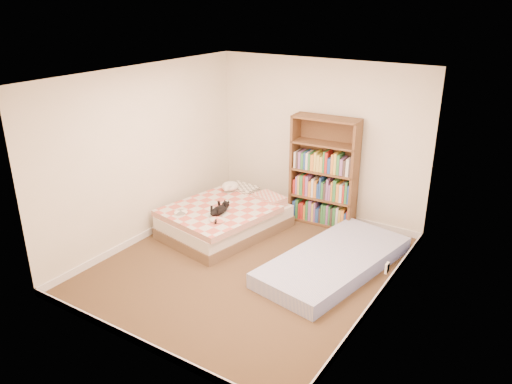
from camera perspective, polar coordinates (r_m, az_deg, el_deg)
The scene contains 6 objects.
room at distance 6.23m, azimuth -0.88°, elevation 1.27°, with size 3.51×4.01×2.51m.
bed at distance 7.57m, azimuth -3.40°, elevation -2.97°, with size 1.56×1.99×0.48m.
bookshelf at distance 7.80m, azimuth 7.76°, elevation 0.70°, with size 1.04×0.41×1.69m.
floor_mattress at distance 6.69m, azimuth 8.91°, elevation -7.84°, with size 1.02×2.26×0.20m, color #7986CA.
black_cat at distance 7.18m, azimuth -4.11°, elevation -2.02°, with size 0.22×0.60×0.14m.
white_dog at distance 8.01m, azimuth -2.96°, elevation 0.65°, with size 0.38×0.39×0.14m.
Camera 1 is at (3.23, -4.87, 3.37)m, focal length 35.00 mm.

